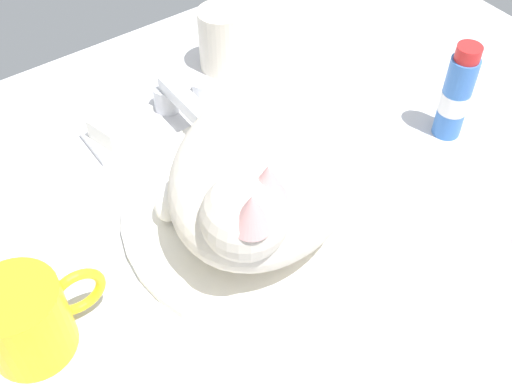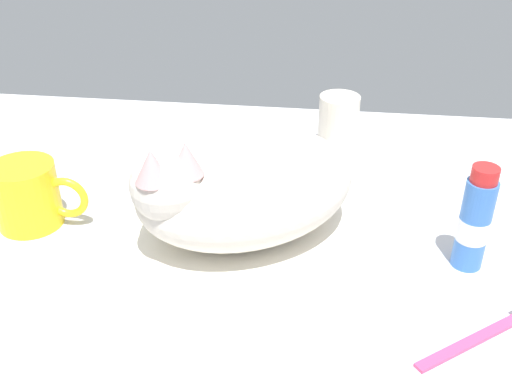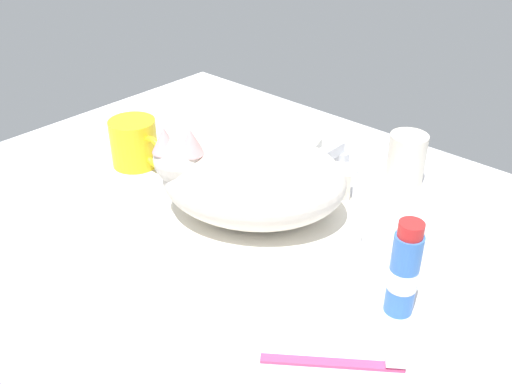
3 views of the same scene
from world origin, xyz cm
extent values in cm
cube|color=silver|center=(0.00, 0.00, -1.50)|extent=(110.00, 82.50, 3.00)
cylinder|color=white|center=(0.00, 0.00, 0.51)|extent=(33.24, 33.24, 1.03)
cylinder|color=silver|center=(0.00, 22.44, 1.79)|extent=(3.60, 3.60, 3.57)
cube|color=silver|center=(0.00, 17.60, 4.57)|extent=(2.00, 9.70, 2.00)
cylinder|color=silver|center=(-5.49, 22.44, 0.90)|extent=(2.80, 2.80, 1.80)
cylinder|color=silver|center=(5.49, 22.44, 0.90)|extent=(2.80, 2.80, 1.80)
ellipsoid|color=beige|center=(0.00, 0.00, 7.35)|extent=(33.53, 31.23, 12.65)
sphere|color=beige|center=(-7.81, -6.75, 10.83)|extent=(11.58, 11.58, 8.38)
ellipsoid|color=white|center=(-6.40, -5.84, 8.93)|extent=(7.07, 6.82, 4.61)
cone|color=#DB9E9E|center=(-5.43, -6.96, 14.39)|extent=(5.21, 5.21, 3.77)
cone|color=#DB9E9E|center=(-8.61, -9.00, 14.39)|extent=(5.21, 5.21, 3.77)
cube|color=beige|center=(1.55, 11.48, 3.32)|extent=(14.01, 11.14, 4.58)
ellipsoid|color=white|center=(-9.04, 5.29, 3.09)|extent=(6.66, 6.05, 4.12)
cylinder|color=yellow|center=(-28.27, -0.50, 4.24)|extent=(8.25, 8.25, 8.48)
torus|color=yellow|center=(-22.95, -0.50, 4.24)|extent=(5.75, 1.00, 5.75)
cylinder|color=silver|center=(11.00, 25.92, 4.46)|extent=(6.29, 6.29, 8.91)
cube|color=white|center=(-7.56, 20.70, 0.60)|extent=(9.00, 6.40, 1.20)
cube|color=white|center=(-7.56, 20.70, 2.59)|extent=(8.07, 6.23, 2.77)
cylinder|color=#3870C6|center=(26.54, -2.52, 5.64)|extent=(3.55, 3.55, 11.27)
cylinder|color=white|center=(26.54, -2.52, 5.07)|extent=(3.62, 3.62, 2.82)
cylinder|color=red|center=(26.54, -2.52, 12.17)|extent=(3.02, 3.02, 1.80)
cube|color=#D83F72|center=(25.60, -15.20, 0.40)|extent=(13.49, 10.60, 0.80)
cube|color=white|center=(31.10, -11.05, 1.20)|extent=(2.62, 2.48, 0.80)
camera|label=1|loc=(-28.87, -37.84, 55.52)|focal=44.81mm
camera|label=2|loc=(8.96, -62.60, 44.67)|focal=42.77mm
camera|label=3|loc=(49.53, -54.37, 49.92)|focal=40.56mm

